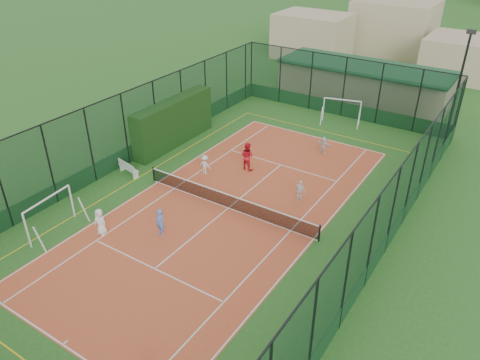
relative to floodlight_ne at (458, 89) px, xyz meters
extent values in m
plane|color=#236121|center=(-8.60, -16.60, -4.12)|extent=(300.00, 300.00, 0.00)
cube|color=#B53E28|center=(-8.60, -16.60, -4.12)|extent=(11.17, 23.97, 0.01)
cube|color=black|center=(-16.90, -11.50, -2.43)|extent=(1.16, 7.73, 3.38)
imported|color=white|center=(-12.93, -22.37, -3.35)|extent=(0.77, 0.52, 1.54)
imported|color=#5587F2|center=(-10.18, -20.70, -3.33)|extent=(0.63, 0.47, 1.57)
imported|color=silver|center=(-12.23, -13.99, -3.45)|extent=(0.87, 0.51, 1.33)
imported|color=white|center=(-5.48, -13.55, -3.44)|extent=(0.82, 0.42, 1.35)
imported|color=silver|center=(-6.95, -6.90, -3.50)|extent=(1.15, 0.42, 1.22)
imported|color=red|center=(-10.25, -11.94, -3.15)|extent=(0.98, 0.78, 1.94)
sphere|color=#CCE033|center=(-9.87, -16.08, -4.08)|extent=(0.07, 0.07, 0.07)
sphere|color=#CCE033|center=(-10.95, -14.58, -4.08)|extent=(0.07, 0.07, 0.07)
sphere|color=#CCE033|center=(-11.17, -15.67, -4.08)|extent=(0.07, 0.07, 0.07)
sphere|color=#CCE033|center=(-8.80, -14.86, -4.08)|extent=(0.07, 0.07, 0.07)
camera|label=1|loc=(4.48, -35.46, 11.09)|focal=35.00mm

